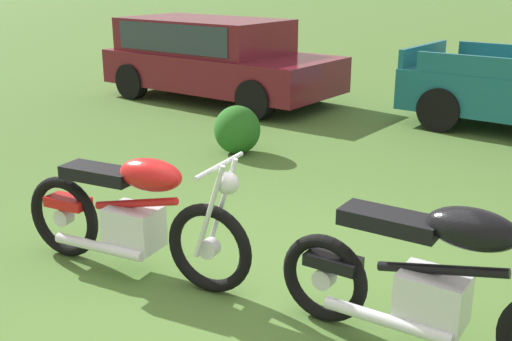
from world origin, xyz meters
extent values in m
plane|color=#476B2D|center=(0.00, 0.00, 0.00)|extent=(120.00, 120.00, 0.00)
torus|color=black|center=(-0.36, 0.03, 0.34)|extent=(0.69, 0.19, 0.68)
torus|color=black|center=(-1.71, 0.23, 0.34)|extent=(0.69, 0.19, 0.68)
cylinder|color=silver|center=(-0.36, 0.03, 0.34)|extent=(0.15, 0.12, 0.14)
cylinder|color=silver|center=(-1.71, 0.23, 0.34)|extent=(0.15, 0.12, 0.14)
cylinder|color=silver|center=(-0.29, 0.11, 0.66)|extent=(0.27, 0.07, 0.71)
cylinder|color=silver|center=(-0.32, -0.07, 0.66)|extent=(0.27, 0.07, 0.71)
cube|color=silver|center=(-1.02, 0.13, 0.38)|extent=(0.44, 0.36, 0.32)
cylinder|color=red|center=(-0.99, 0.13, 0.58)|extent=(0.75, 0.17, 0.21)
ellipsoid|color=red|center=(-0.84, 0.10, 0.83)|extent=(0.55, 0.33, 0.24)
cube|color=black|center=(-1.31, 0.17, 0.77)|extent=(0.63, 0.33, 0.10)
cube|color=red|center=(-1.65, 0.23, 0.48)|extent=(0.38, 0.23, 0.08)
cylinder|color=silver|center=(-0.26, 0.02, 0.98)|extent=(0.13, 0.64, 0.03)
sphere|color=silver|center=(-0.20, 0.01, 0.86)|extent=(0.18, 0.18, 0.16)
cylinder|color=silver|center=(-1.26, 0.00, 0.24)|extent=(0.80, 0.20, 0.08)
torus|color=black|center=(0.51, -0.11, 0.31)|extent=(0.62, 0.25, 0.62)
cylinder|color=silver|center=(0.51, -0.11, 0.31)|extent=(0.16, 0.13, 0.14)
cube|color=silver|center=(1.20, -0.30, 0.38)|extent=(0.47, 0.40, 0.32)
cylinder|color=black|center=(1.23, -0.31, 0.58)|extent=(0.76, 0.26, 0.22)
ellipsoid|color=black|center=(1.38, -0.35, 0.87)|extent=(0.57, 0.39, 0.24)
cube|color=black|center=(0.91, -0.22, 0.81)|extent=(0.64, 0.39, 0.10)
cube|color=black|center=(0.57, -0.13, 0.45)|extent=(0.40, 0.27, 0.08)
cylinder|color=silver|center=(0.95, -0.40, 0.24)|extent=(0.79, 0.29, 0.08)
cube|color=maroon|center=(-2.74, 6.64, 0.55)|extent=(4.59, 3.15, 0.60)
cube|color=maroon|center=(-3.12, 6.77, 1.13)|extent=(3.33, 2.56, 0.60)
cube|color=#2D3842|center=(-3.12, 6.77, 1.15)|extent=(2.93, 2.45, 0.48)
cylinder|color=black|center=(-1.13, 6.99, 0.32)|extent=(0.68, 0.42, 0.64)
cylinder|color=black|center=(-1.71, 5.35, 0.32)|extent=(0.68, 0.42, 0.64)
cylinder|color=black|center=(-3.78, 7.93, 0.32)|extent=(0.68, 0.42, 0.64)
cylinder|color=black|center=(-4.36, 6.29, 0.32)|extent=(0.68, 0.42, 0.64)
cube|color=#19606B|center=(1.92, 5.17, 0.99)|extent=(2.46, 0.95, 0.28)
cube|color=#19606B|center=(0.73, 6.50, 0.99)|extent=(0.65, 1.61, 0.28)
cylinder|color=black|center=(1.63, 7.05, 0.32)|extent=(0.68, 0.42, 0.64)
cylinder|color=black|center=(1.07, 5.49, 0.32)|extent=(0.68, 0.42, 0.64)
ellipsoid|color=#23631E|center=(-1.36, 3.51, 0.31)|extent=(0.60, 0.58, 0.62)
camera|label=1|loc=(1.19, -3.77, 2.25)|focal=43.67mm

